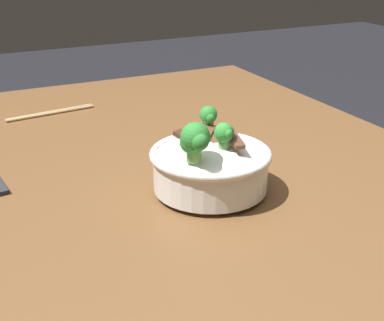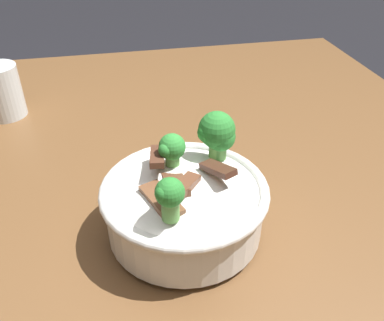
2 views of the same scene
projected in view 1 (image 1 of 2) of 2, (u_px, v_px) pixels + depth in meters
The scene contains 3 objects.
dining_table at pixel (187, 225), 1.00m from camera, with size 1.47×1.03×0.76m.
rice_bowl at pixel (210, 163), 0.91m from camera, with size 0.20×0.20×0.14m.
chopsticks_pair at pixel (50, 113), 1.31m from camera, with size 0.04×0.22×0.01m.
Camera 1 is at (0.79, -0.37, 1.18)m, focal length 51.09 mm.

